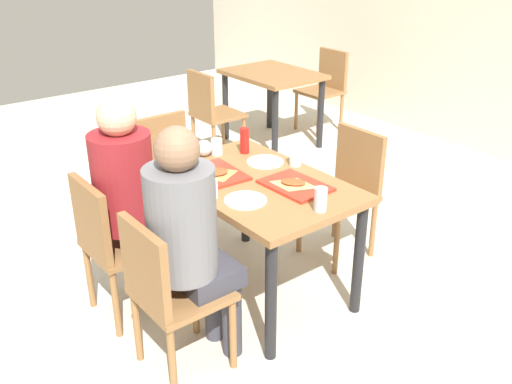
# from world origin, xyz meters

# --- Properties ---
(ground_plane) EXTENTS (10.00, 10.00, 0.02)m
(ground_plane) POSITION_xyz_m (0.00, 0.00, -0.01)
(ground_plane) COLOR beige
(main_table) EXTENTS (1.15, 0.75, 0.72)m
(main_table) POSITION_xyz_m (0.00, 0.00, 0.62)
(main_table) COLOR olive
(main_table) RESTS_ON ground_plane
(chair_near_left) EXTENTS (0.40, 0.40, 0.84)m
(chair_near_left) POSITION_xyz_m (-0.29, -0.76, 0.49)
(chair_near_left) COLOR olive
(chair_near_left) RESTS_ON ground_plane
(chair_near_right) EXTENTS (0.40, 0.40, 0.84)m
(chair_near_right) POSITION_xyz_m (0.29, -0.76, 0.49)
(chair_near_right) COLOR olive
(chair_near_right) RESTS_ON ground_plane
(chair_far_side) EXTENTS (0.40, 0.40, 0.84)m
(chair_far_side) POSITION_xyz_m (0.00, 0.76, 0.49)
(chair_far_side) COLOR olive
(chair_far_side) RESTS_ON ground_plane
(chair_left_end) EXTENTS (0.40, 0.40, 0.84)m
(chair_left_end) POSITION_xyz_m (-0.96, 0.00, 0.49)
(chair_left_end) COLOR olive
(chair_left_end) RESTS_ON ground_plane
(person_in_red) EXTENTS (0.32, 0.42, 1.25)m
(person_in_red) POSITION_xyz_m (-0.29, -0.62, 0.73)
(person_in_red) COLOR #383842
(person_in_red) RESTS_ON ground_plane
(person_in_brown_jacket) EXTENTS (0.32, 0.42, 1.25)m
(person_in_brown_jacket) POSITION_xyz_m (0.29, -0.62, 0.73)
(person_in_brown_jacket) COLOR #383842
(person_in_brown_jacket) RESTS_ON ground_plane
(tray_red_near) EXTENTS (0.38, 0.28, 0.02)m
(tray_red_near) POSITION_xyz_m (-0.20, -0.13, 0.73)
(tray_red_near) COLOR red
(tray_red_near) RESTS_ON main_table
(tray_red_far) EXTENTS (0.37, 0.27, 0.02)m
(tray_red_far) POSITION_xyz_m (0.20, 0.11, 0.73)
(tray_red_far) COLOR red
(tray_red_far) RESTS_ON main_table
(paper_plate_center) EXTENTS (0.22, 0.22, 0.01)m
(paper_plate_center) POSITION_xyz_m (-0.17, 0.21, 0.73)
(paper_plate_center) COLOR white
(paper_plate_center) RESTS_ON main_table
(paper_plate_near_edge) EXTENTS (0.22, 0.22, 0.01)m
(paper_plate_near_edge) POSITION_xyz_m (0.17, -0.21, 0.73)
(paper_plate_near_edge) COLOR white
(paper_plate_near_edge) RESTS_ON main_table
(pizza_slice_a) EXTENTS (0.21, 0.22, 0.02)m
(pizza_slice_a) POSITION_xyz_m (-0.17, -0.14, 0.75)
(pizza_slice_a) COLOR #C68C47
(pizza_slice_a) RESTS_ON tray_red_near
(pizza_slice_b) EXTENTS (0.24, 0.22, 0.02)m
(pizza_slice_b) POSITION_xyz_m (0.20, 0.10, 0.75)
(pizza_slice_b) COLOR #DBAD60
(pizza_slice_b) RESTS_ON tray_red_far
(plastic_cup_a) EXTENTS (0.07, 0.07, 0.10)m
(plastic_cup_a) POSITION_xyz_m (-0.03, 0.32, 0.77)
(plastic_cup_a) COLOR white
(plastic_cup_a) RESTS_ON main_table
(plastic_cup_b) EXTENTS (0.07, 0.07, 0.10)m
(plastic_cup_b) POSITION_xyz_m (0.03, -0.32, 0.77)
(plastic_cup_b) COLOR white
(plastic_cup_b) RESTS_ON main_table
(plastic_cup_c) EXTENTS (0.07, 0.07, 0.10)m
(plastic_cup_c) POSITION_xyz_m (-0.46, 0.06, 0.77)
(plastic_cup_c) COLOR white
(plastic_cup_c) RESTS_ON main_table
(soda_can) EXTENTS (0.07, 0.07, 0.12)m
(soda_can) POSITION_xyz_m (0.49, 0.02, 0.78)
(soda_can) COLOR #B7BCC6
(soda_can) RESTS_ON main_table
(condiment_bottle) EXTENTS (0.06, 0.06, 0.16)m
(condiment_bottle) POSITION_xyz_m (-0.37, 0.21, 0.80)
(condiment_bottle) COLOR red
(condiment_bottle) RESTS_ON main_table
(foil_bundle) EXTENTS (0.10, 0.10, 0.10)m
(foil_bundle) POSITION_xyz_m (-0.49, -0.02, 0.77)
(foil_bundle) COLOR silver
(foil_bundle) RESTS_ON main_table
(background_table) EXTENTS (0.90, 0.70, 0.72)m
(background_table) POSITION_xyz_m (-1.92, 1.72, 0.60)
(background_table) COLOR olive
(background_table) RESTS_ON ground_plane
(background_chair_near) EXTENTS (0.40, 0.40, 0.84)m
(background_chair_near) POSITION_xyz_m (-1.92, 0.99, 0.49)
(background_chair_near) COLOR olive
(background_chair_near) RESTS_ON ground_plane
(background_chair_far) EXTENTS (0.40, 0.40, 0.84)m
(background_chair_far) POSITION_xyz_m (-1.92, 2.46, 0.49)
(background_chair_far) COLOR olive
(background_chair_far) RESTS_ON ground_plane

